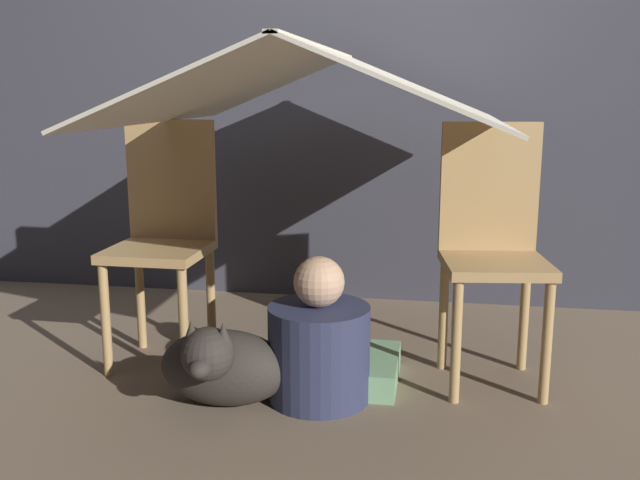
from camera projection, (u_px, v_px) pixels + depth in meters
The scene contains 8 objects.
ground_plane at pixel (317, 380), 2.69m from camera, with size 8.80×8.80×0.00m, color #7A6651.
wall_back at pixel (355, 53), 3.52m from camera, with size 7.00×0.05×2.50m.
chair_left at pixel (164, 231), 2.82m from camera, with size 0.37×0.37×0.96m.
chair_right at pixel (492, 242), 2.61m from camera, with size 0.41×0.41×0.96m.
sheet_canopy at pixel (320, 85), 2.53m from camera, with size 1.28×1.51×0.27m.
person_front at pixel (319, 345), 2.49m from camera, with size 0.36×0.36×0.52m.
dog at pixel (222, 365), 2.43m from camera, with size 0.45×0.42×0.36m.
floor_cushion at pixel (334, 367), 2.69m from camera, with size 0.48×0.38×0.10m.
Camera 1 is at (0.43, -2.48, 1.08)m, focal length 40.00 mm.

